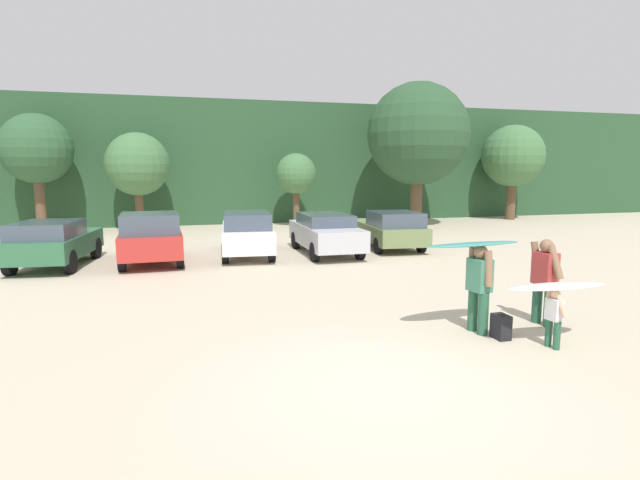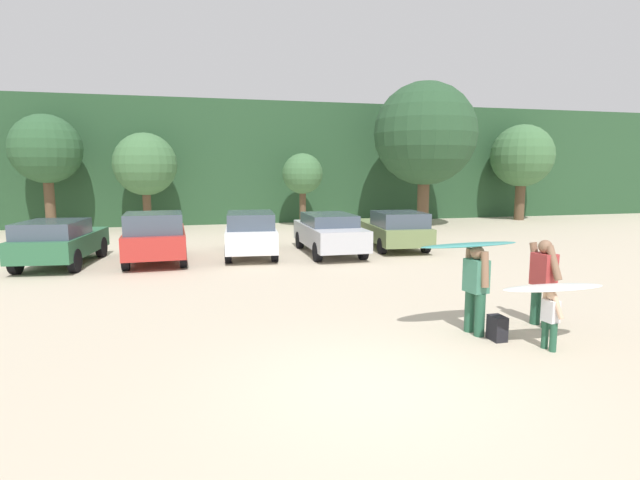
{
  "view_description": "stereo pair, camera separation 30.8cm",
  "coord_description": "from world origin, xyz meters",
  "px_view_note": "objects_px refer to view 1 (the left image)",
  "views": [
    {
      "loc": [
        -2.73,
        -6.28,
        3.08
      ],
      "look_at": [
        0.73,
        5.9,
        1.28
      ],
      "focal_mm": 28.04,
      "sensor_mm": 36.0,
      "label": 1
    },
    {
      "loc": [
        -2.43,
        -6.36,
        3.08
      ],
      "look_at": [
        0.73,
        5.9,
        1.28
      ],
      "focal_mm": 28.04,
      "sensor_mm": 36.0,
      "label": 2
    }
  ],
  "objects_px": {
    "person_adult": "(479,284)",
    "backpack_dropped": "(501,327)",
    "parked_car_white": "(247,233)",
    "surfboard_white": "(557,286)",
    "parked_car_red": "(151,237)",
    "parked_car_silver": "(326,232)",
    "surfboard_teal": "(473,244)",
    "parked_car_olive_green": "(389,229)",
    "parked_car_forest_green": "(54,242)",
    "person_companion": "(545,277)",
    "person_child": "(554,315)"
  },
  "relations": [
    {
      "from": "person_adult",
      "to": "person_child",
      "type": "distance_m",
      "value": 1.38
    },
    {
      "from": "parked_car_forest_green",
      "to": "person_adult",
      "type": "xyz_separation_m",
      "value": [
        9.23,
        -9.3,
        0.14
      ]
    },
    {
      "from": "person_adult",
      "to": "person_child",
      "type": "height_order",
      "value": "person_adult"
    },
    {
      "from": "parked_car_forest_green",
      "to": "parked_car_white",
      "type": "height_order",
      "value": "parked_car_white"
    },
    {
      "from": "person_adult",
      "to": "person_companion",
      "type": "relative_size",
      "value": 0.98
    },
    {
      "from": "parked_car_white",
      "to": "parked_car_silver",
      "type": "height_order",
      "value": "parked_car_white"
    },
    {
      "from": "parked_car_silver",
      "to": "surfboard_teal",
      "type": "bearing_deg",
      "value": -178.79
    },
    {
      "from": "parked_car_silver",
      "to": "backpack_dropped",
      "type": "distance_m",
      "value": 9.86
    },
    {
      "from": "parked_car_olive_green",
      "to": "person_adult",
      "type": "relative_size",
      "value": 2.8
    },
    {
      "from": "parked_car_red",
      "to": "surfboard_white",
      "type": "bearing_deg",
      "value": -146.56
    },
    {
      "from": "parked_car_forest_green",
      "to": "person_companion",
      "type": "height_order",
      "value": "person_companion"
    },
    {
      "from": "parked_car_white",
      "to": "parked_car_silver",
      "type": "relative_size",
      "value": 1.03
    },
    {
      "from": "backpack_dropped",
      "to": "parked_car_silver",
      "type": "bearing_deg",
      "value": 92.55
    },
    {
      "from": "surfboard_teal",
      "to": "backpack_dropped",
      "type": "bearing_deg",
      "value": 116.22
    },
    {
      "from": "parked_car_white",
      "to": "parked_car_olive_green",
      "type": "bearing_deg",
      "value": -81.43
    },
    {
      "from": "parked_car_white",
      "to": "surfboard_white",
      "type": "height_order",
      "value": "parked_car_white"
    },
    {
      "from": "parked_car_forest_green",
      "to": "backpack_dropped",
      "type": "height_order",
      "value": "parked_car_forest_green"
    },
    {
      "from": "parked_car_silver",
      "to": "backpack_dropped",
      "type": "relative_size",
      "value": 9.97
    },
    {
      "from": "parked_car_red",
      "to": "surfboard_teal",
      "type": "height_order",
      "value": "surfboard_teal"
    },
    {
      "from": "parked_car_red",
      "to": "parked_car_white",
      "type": "bearing_deg",
      "value": -81.3
    },
    {
      "from": "person_adult",
      "to": "person_companion",
      "type": "distance_m",
      "value": 1.54
    },
    {
      "from": "person_adult",
      "to": "parked_car_red",
      "type": "bearing_deg",
      "value": -63.1
    },
    {
      "from": "person_adult",
      "to": "parked_car_silver",
      "type": "bearing_deg",
      "value": -96.31
    },
    {
      "from": "person_child",
      "to": "surfboard_white",
      "type": "height_order",
      "value": "surfboard_white"
    },
    {
      "from": "parked_car_red",
      "to": "backpack_dropped",
      "type": "distance_m",
      "value": 11.56
    },
    {
      "from": "parked_car_red",
      "to": "person_child",
      "type": "height_order",
      "value": "parked_car_red"
    },
    {
      "from": "person_child",
      "to": "person_companion",
      "type": "relative_size",
      "value": 0.6
    },
    {
      "from": "parked_car_olive_green",
      "to": "person_adult",
      "type": "distance_m",
      "value": 10.35
    },
    {
      "from": "parked_car_red",
      "to": "person_companion",
      "type": "relative_size",
      "value": 2.34
    },
    {
      "from": "parked_car_silver",
      "to": "surfboard_white",
      "type": "bearing_deg",
      "value": -173.39
    },
    {
      "from": "parked_car_forest_green",
      "to": "person_child",
      "type": "relative_size",
      "value": 4.09
    },
    {
      "from": "parked_car_white",
      "to": "person_companion",
      "type": "distance_m",
      "value": 10.68
    },
    {
      "from": "parked_car_silver",
      "to": "surfboard_teal",
      "type": "distance_m",
      "value": 9.37
    },
    {
      "from": "parked_car_white",
      "to": "backpack_dropped",
      "type": "bearing_deg",
      "value": -156.6
    },
    {
      "from": "person_child",
      "to": "surfboard_white",
      "type": "xyz_separation_m",
      "value": [
        0.11,
        0.1,
        0.48
      ]
    },
    {
      "from": "backpack_dropped",
      "to": "person_adult",
      "type": "bearing_deg",
      "value": 115.89
    },
    {
      "from": "parked_car_silver",
      "to": "parked_car_red",
      "type": "bearing_deg",
      "value": 93.25
    },
    {
      "from": "surfboard_white",
      "to": "backpack_dropped",
      "type": "xyz_separation_m",
      "value": [
        -0.68,
        0.55,
        -0.84
      ]
    },
    {
      "from": "parked_car_white",
      "to": "person_adult",
      "type": "xyz_separation_m",
      "value": [
        3.07,
        -9.72,
        0.12
      ]
    },
    {
      "from": "parked_car_silver",
      "to": "person_child",
      "type": "xyz_separation_m",
      "value": [
        1.01,
        -10.49,
        -0.21
      ]
    },
    {
      "from": "parked_car_silver",
      "to": "person_companion",
      "type": "distance_m",
      "value": 9.49
    },
    {
      "from": "person_adult",
      "to": "backpack_dropped",
      "type": "relative_size",
      "value": 3.74
    },
    {
      "from": "surfboard_teal",
      "to": "person_companion",
      "type": "bearing_deg",
      "value": 174.62
    },
    {
      "from": "parked_car_olive_green",
      "to": "surfboard_teal",
      "type": "relative_size",
      "value": 2.23
    },
    {
      "from": "person_adult",
      "to": "person_child",
      "type": "xyz_separation_m",
      "value": [
        0.78,
        -1.08,
        -0.36
      ]
    },
    {
      "from": "person_child",
      "to": "backpack_dropped",
      "type": "height_order",
      "value": "person_child"
    },
    {
      "from": "parked_car_olive_green",
      "to": "surfboard_white",
      "type": "xyz_separation_m",
      "value": [
        -1.66,
        -11.01,
        0.31
      ]
    },
    {
      "from": "person_companion",
      "to": "surfboard_white",
      "type": "relative_size",
      "value": 0.89
    },
    {
      "from": "surfboard_teal",
      "to": "parked_car_red",
      "type": "bearing_deg",
      "value": -61.1
    },
    {
      "from": "person_companion",
      "to": "surfboard_white",
      "type": "xyz_separation_m",
      "value": [
        -0.65,
        -1.07,
        0.09
      ]
    }
  ]
}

